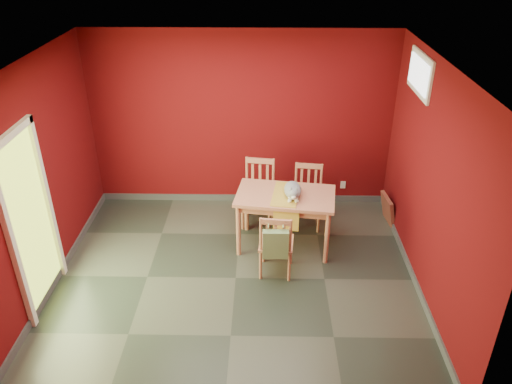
{
  "coord_description": "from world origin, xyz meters",
  "views": [
    {
      "loc": [
        0.35,
        -5.01,
        4.0
      ],
      "look_at": [
        0.25,
        0.45,
        1.0
      ],
      "focal_mm": 35.0,
      "sensor_mm": 36.0,
      "label": 1
    }
  ],
  "objects_px": {
    "chair_near": "(276,243)",
    "picture_frame": "(388,210)",
    "dining_table": "(285,201)",
    "tote_bag": "(275,244)",
    "cat": "(293,188)",
    "chair_far_left": "(258,192)",
    "chair_far_right": "(307,195)"
  },
  "relations": [
    {
      "from": "chair_far_left",
      "to": "chair_far_right",
      "type": "bearing_deg",
      "value": -2.32
    },
    {
      "from": "chair_near",
      "to": "tote_bag",
      "type": "relative_size",
      "value": 2.05
    },
    {
      "from": "chair_near",
      "to": "chair_far_right",
      "type": "bearing_deg",
      "value": 68.6
    },
    {
      "from": "dining_table",
      "to": "tote_bag",
      "type": "xyz_separation_m",
      "value": [
        -0.14,
        -0.84,
        -0.12
      ]
    },
    {
      "from": "chair_far_left",
      "to": "cat",
      "type": "xyz_separation_m",
      "value": [
        0.46,
        -0.64,
        0.42
      ]
    },
    {
      "from": "chair_near",
      "to": "cat",
      "type": "bearing_deg",
      "value": 69.95
    },
    {
      "from": "chair_far_right",
      "to": "chair_far_left",
      "type": "bearing_deg",
      "value": 177.68
    },
    {
      "from": "chair_far_left",
      "to": "dining_table",
      "type": "bearing_deg",
      "value": -59.25
    },
    {
      "from": "dining_table",
      "to": "chair_far_right",
      "type": "distance_m",
      "value": 0.72
    },
    {
      "from": "dining_table",
      "to": "cat",
      "type": "distance_m",
      "value": 0.24
    },
    {
      "from": "cat",
      "to": "picture_frame",
      "type": "xyz_separation_m",
      "value": [
        1.46,
        0.66,
        -0.71
      ]
    },
    {
      "from": "cat",
      "to": "chair_near",
      "type": "bearing_deg",
      "value": -107.86
    },
    {
      "from": "tote_bag",
      "to": "cat",
      "type": "bearing_deg",
      "value": 74.1
    },
    {
      "from": "chair_far_right",
      "to": "picture_frame",
      "type": "bearing_deg",
      "value": 2.11
    },
    {
      "from": "chair_near",
      "to": "cat",
      "type": "relative_size",
      "value": 1.91
    },
    {
      "from": "dining_table",
      "to": "picture_frame",
      "type": "distance_m",
      "value": 1.75
    },
    {
      "from": "tote_bag",
      "to": "cat",
      "type": "relative_size",
      "value": 0.93
    },
    {
      "from": "tote_bag",
      "to": "cat",
      "type": "xyz_separation_m",
      "value": [
        0.23,
        0.81,
        0.33
      ]
    },
    {
      "from": "chair_far_right",
      "to": "chair_near",
      "type": "distance_m",
      "value": 1.3
    },
    {
      "from": "chair_far_right",
      "to": "tote_bag",
      "type": "height_order",
      "value": "chair_far_right"
    },
    {
      "from": "chair_far_left",
      "to": "cat",
      "type": "height_order",
      "value": "cat"
    },
    {
      "from": "chair_far_left",
      "to": "chair_far_right",
      "type": "xyz_separation_m",
      "value": [
        0.71,
        -0.03,
        -0.03
      ]
    },
    {
      "from": "chair_far_right",
      "to": "chair_near",
      "type": "relative_size",
      "value": 1.03
    },
    {
      "from": "dining_table",
      "to": "chair_far_right",
      "type": "relative_size",
      "value": 1.51
    },
    {
      "from": "chair_near",
      "to": "tote_bag",
      "type": "bearing_deg",
      "value": -93.63
    },
    {
      "from": "dining_table",
      "to": "cat",
      "type": "relative_size",
      "value": 2.95
    },
    {
      "from": "chair_far_right",
      "to": "tote_bag",
      "type": "relative_size",
      "value": 2.11
    },
    {
      "from": "chair_far_left",
      "to": "picture_frame",
      "type": "distance_m",
      "value": 1.94
    },
    {
      "from": "cat",
      "to": "chair_far_right",
      "type": "bearing_deg",
      "value": 69.5
    },
    {
      "from": "chair_far_left",
      "to": "chair_near",
      "type": "distance_m",
      "value": 1.26
    },
    {
      "from": "chair_far_right",
      "to": "chair_near",
      "type": "height_order",
      "value": "chair_far_right"
    },
    {
      "from": "chair_near",
      "to": "picture_frame",
      "type": "distance_m",
      "value": 2.11
    }
  ]
}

